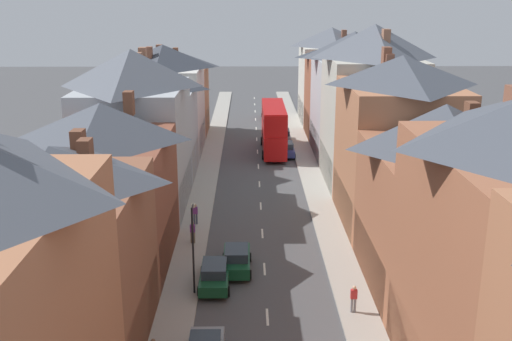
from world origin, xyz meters
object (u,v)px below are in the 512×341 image
car_parked_right_a (215,274)px  car_mid_white (268,113)px  pedestrian_mid_right (193,231)px  pedestrian_mid_left (354,297)px  car_parked_left_b (237,259)px  pedestrian_far_left (195,213)px  double_decker_bus_lead (274,128)px  car_near_blue (283,136)px  street_lamp (193,243)px  car_mid_black (286,149)px

car_parked_right_a → car_mid_white: (4.90, 50.52, 0.04)m
pedestrian_mid_right → pedestrian_mid_left: bearing=-44.9°
car_parked_left_b → pedestrian_mid_left: pedestrian_mid_left is taller
pedestrian_far_left → pedestrian_mid_right: bearing=-88.2°
car_parked_right_a → pedestrian_mid_left: size_ratio=2.73×
double_decker_bus_lead → pedestrian_far_left: bearing=-107.4°
car_mid_white → double_decker_bus_lead: bearing=-90.0°
car_near_blue → car_mid_white: (-1.30, 14.02, 0.01)m
car_parked_left_b → pedestrian_mid_right: (-3.19, 4.18, 0.22)m
pedestrian_mid_right → street_lamp: (0.74, -7.25, 2.21)m
car_parked_left_b → pedestrian_far_left: (-3.31, 7.83, 0.22)m
car_near_blue → pedestrian_mid_left: size_ratio=2.75×
pedestrian_far_left → car_mid_white: bearing=80.3°
car_near_blue → pedestrian_far_left: size_ratio=2.75×
car_near_blue → car_parked_right_a: (-6.20, -36.50, -0.03)m
car_parked_right_a → pedestrian_mid_right: pedestrian_mid_right is taller
car_parked_right_a → pedestrian_mid_left: bearing=-23.7°
double_decker_bus_lead → car_near_blue: double_decker_bus_lead is taller
double_decker_bus_lead → car_mid_white: 18.67m
car_near_blue → car_mid_black: size_ratio=1.04×
car_parked_right_a → pedestrian_mid_right: bearing=106.8°
car_mid_white → car_mid_black: bearing=-86.3°
car_mid_white → pedestrian_mid_right: 44.77m
pedestrian_mid_right → car_near_blue: bearing=75.0°
car_parked_left_b → street_lamp: 4.61m
car_parked_right_a → pedestrian_mid_right: size_ratio=2.73×
pedestrian_mid_left → street_lamp: street_lamp is taller
car_mid_black → street_lamp: size_ratio=0.77×
car_mid_black → pedestrian_far_left: size_ratio=2.64×
car_parked_left_b → car_parked_right_a: bearing=-121.9°
double_decker_bus_lead → pedestrian_far_left: 23.16m
car_near_blue → street_lamp: size_ratio=0.81×
double_decker_bus_lead → pedestrian_mid_left: 35.59m
double_decker_bus_lead → car_parked_right_a: size_ratio=2.46×
car_near_blue → pedestrian_mid_right: pedestrian_mid_right is taller
pedestrian_mid_left → pedestrian_far_left: (-9.90, 13.38, 0.00)m
pedestrian_mid_right → street_lamp: street_lamp is taller
pedestrian_mid_left → car_mid_black: bearing=92.9°
car_mid_white → pedestrian_far_left: 41.19m
double_decker_bus_lead → car_parked_right_a: 32.39m
street_lamp → pedestrian_mid_left: bearing=-15.4°
pedestrian_mid_right → pedestrian_far_left: 3.65m
car_parked_right_a → street_lamp: size_ratio=0.80×
double_decker_bus_lead → street_lamp: (-6.04, -32.93, 0.43)m
pedestrian_mid_right → car_parked_left_b: bearing=-52.7°
pedestrian_mid_left → pedestrian_mid_right: size_ratio=1.00×
car_parked_left_b → pedestrian_mid_left: size_ratio=2.60×
pedestrian_far_left → car_near_blue: bearing=72.8°
car_parked_right_a → car_parked_left_b: bearing=58.1°
car_mid_white → pedestrian_far_left: size_ratio=2.76×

